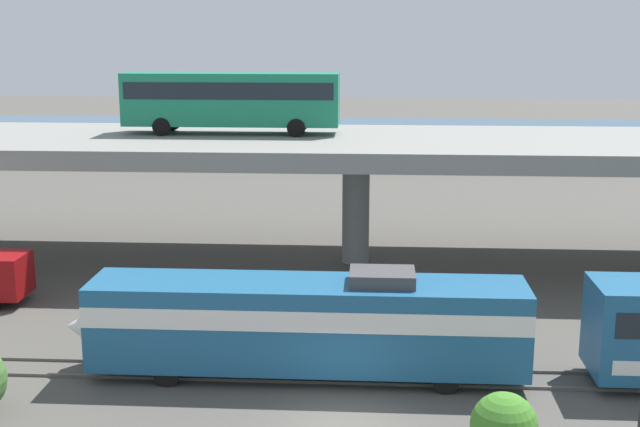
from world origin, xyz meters
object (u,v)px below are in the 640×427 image
(parked_car_5, at_px, (282,135))
(train_locomotive, at_px, (286,320))
(parked_car_2, at_px, (206,139))
(parked_car_1, at_px, (119,134))
(parked_car_0, at_px, (522,137))
(parked_car_3, at_px, (505,140))
(transit_bus_on_overpass, at_px, (232,97))
(parked_car_6, at_px, (386,140))

(parked_car_5, bearing_deg, train_locomotive, 96.25)
(train_locomotive, bearing_deg, parked_car_2, -75.56)
(parked_car_2, bearing_deg, parked_car_1, -18.68)
(parked_car_0, relative_size, parked_car_3, 0.92)
(transit_bus_on_overpass, distance_m, parked_car_5, 35.58)
(train_locomotive, height_order, parked_car_0, train_locomotive)
(parked_car_1, height_order, parked_car_3, same)
(parked_car_3, distance_m, parked_car_6, 11.12)
(transit_bus_on_overpass, height_order, parked_car_6, transit_bus_on_overpass)
(parked_car_0, distance_m, parked_car_6, 13.29)
(parked_car_2, relative_size, parked_car_3, 0.95)
(parked_car_0, height_order, parked_car_2, same)
(train_locomotive, height_order, parked_car_6, train_locomotive)
(parked_car_1, xyz_separation_m, parked_car_5, (15.99, 0.54, -0.00))
(parked_car_3, bearing_deg, parked_car_1, -2.97)
(parked_car_1, bearing_deg, train_locomotive, -67.20)
(transit_bus_on_overpass, height_order, parked_car_1, transit_bus_on_overpass)
(train_locomotive, distance_m, transit_bus_on_overpass, 19.13)
(parked_car_1, bearing_deg, parked_car_6, -5.37)
(parked_car_2, relative_size, parked_car_5, 1.07)
(train_locomotive, bearing_deg, parked_car_3, -107.30)
(train_locomotive, height_order, parked_car_1, train_locomotive)
(train_locomotive, distance_m, parked_car_6, 49.37)
(parked_car_0, height_order, parked_car_5, same)
(transit_bus_on_overpass, relative_size, parked_car_6, 2.99)
(parked_car_5, bearing_deg, parked_car_2, 28.40)
(parked_car_2, bearing_deg, parked_car_6, -177.74)
(parked_car_2, height_order, parked_car_5, same)
(parked_car_1, relative_size, parked_car_3, 0.98)
(parked_car_2, height_order, parked_car_6, same)
(parked_car_1, bearing_deg, parked_car_0, 0.31)
(parked_car_5, bearing_deg, parked_car_1, 1.95)
(train_locomotive, relative_size, parked_car_3, 3.84)
(parked_car_5, relative_size, parked_car_6, 1.00)
(parked_car_3, relative_size, parked_car_6, 1.13)
(train_locomotive, xyz_separation_m, parked_car_0, (17.40, 51.84, 0.33))
(parked_car_0, bearing_deg, parked_car_2, -173.65)
(parked_car_0, distance_m, parked_car_5, 23.11)
(parked_car_2, distance_m, parked_car_6, 16.87)
(train_locomotive, distance_m, parked_car_3, 52.06)
(parked_car_0, distance_m, parked_car_2, 30.07)
(train_locomotive, relative_size, transit_bus_on_overpass, 1.45)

